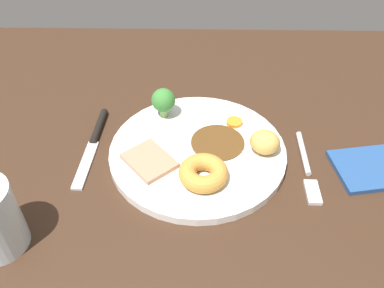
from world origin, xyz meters
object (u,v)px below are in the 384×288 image
yorkshire_pudding (200,173)px  roast_potato_left (262,142)px  knife (91,139)px  dinner_plate (192,152)px  folded_napkin (368,168)px  meat_slice_main (146,161)px  carrot_coin_front (232,122)px  broccoli_floret (161,101)px  fork (304,168)px

yorkshire_pudding → roast_potato_left: roast_potato_left is taller
knife → dinner_plate: bearing=83.0°
dinner_plate → folded_napkin: bearing=174.0°
meat_slice_main → knife: (9.92, -6.24, -1.35)cm
meat_slice_main → dinner_plate: bearing=-154.8°
meat_slice_main → knife: meat_slice_main is taller
knife → carrot_coin_front: bearing=101.4°
broccoli_floret → folded_napkin: broccoli_floret is taller
carrot_coin_front → knife: bearing=8.4°
carrot_coin_front → roast_potato_left: bearing=122.5°
meat_slice_main → folded_napkin: bearing=-179.4°
broccoli_floret → fork: bearing=153.3°
broccoli_floret → knife: size_ratio=0.29×
dinner_plate → knife: 17.14cm
carrot_coin_front → folded_napkin: (-20.70, 9.33, -1.31)cm
yorkshire_pudding → carrot_coin_front: (-5.33, -13.02, -1.00)cm
broccoli_floret → knife: broccoli_floret is taller
dinner_plate → yorkshire_pudding: yorkshire_pudding is taller
yorkshire_pudding → carrot_coin_front: yorkshire_pudding is taller
dinner_plate → folded_napkin: (-27.34, 2.89, -0.30)cm
roast_potato_left → broccoli_floret: bearing=-28.1°
folded_napkin → broccoli_floret: bearing=-19.1°
yorkshire_pudding → fork: size_ratio=0.48×
yorkshire_pudding → roast_potato_left: bearing=-146.7°
dinner_plate → carrot_coin_front: size_ratio=10.36×
meat_slice_main → fork: size_ratio=0.50×
meat_slice_main → roast_potato_left: 18.17cm
yorkshire_pudding → knife: size_ratio=0.39×
roast_potato_left → carrot_coin_front: size_ratio=1.74×
broccoli_floret → meat_slice_main: bearing=82.9°
meat_slice_main → yorkshire_pudding: bearing=158.2°
dinner_plate → yorkshire_pudding: bearing=101.2°
dinner_plate → knife: dinner_plate is taller
dinner_plate → folded_napkin: 27.49cm
carrot_coin_front → meat_slice_main: bearing=35.5°
knife → yorkshire_pudding: bearing=65.3°
dinner_plate → meat_slice_main: 7.77cm
meat_slice_main → carrot_coin_front: (-13.59, -9.71, -0.09)cm
yorkshire_pudding → folded_napkin: (-26.03, -3.69, -2.31)cm
meat_slice_main → folded_napkin: meat_slice_main is taller
yorkshire_pudding → roast_potato_left: size_ratio=1.54×
fork → dinner_plate: bearing=-99.1°
broccoli_floret → folded_napkin: 35.01cm
broccoli_floret → folded_napkin: size_ratio=0.49×
fork → carrot_coin_front: bearing=-130.4°
yorkshire_pudding → broccoli_floret: size_ratio=1.37×
knife → folded_napkin: (-44.22, 5.86, -0.05)cm
yorkshire_pudding → fork: yorkshire_pudding is taller
roast_potato_left → meat_slice_main: bearing=9.5°
dinner_plate → folded_napkin: size_ratio=2.56×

